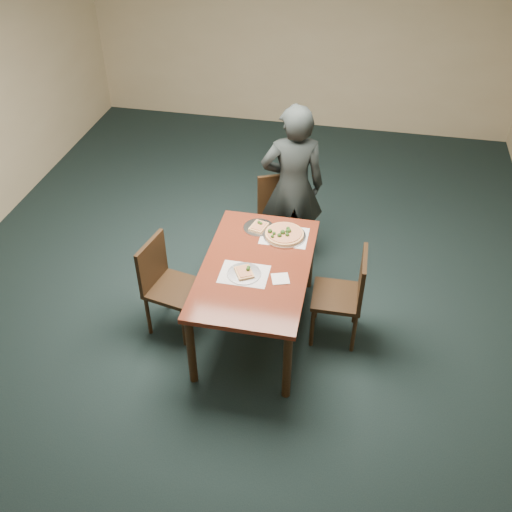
% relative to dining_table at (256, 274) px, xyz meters
% --- Properties ---
extents(ground, '(8.00, 8.00, 0.00)m').
position_rel_dining_table_xyz_m(ground, '(-0.24, 0.32, -0.66)').
color(ground, black).
rests_on(ground, ground).
extents(room_shell, '(8.00, 8.00, 8.00)m').
position_rel_dining_table_xyz_m(room_shell, '(-0.24, 0.32, 1.08)').
color(room_shell, '#C8B48B').
rests_on(room_shell, ground).
extents(dining_table, '(0.90, 1.50, 0.75)m').
position_rel_dining_table_xyz_m(dining_table, '(0.00, 0.00, 0.00)').
color(dining_table, '#521C10').
rests_on(dining_table, ground).
extents(chair_far, '(0.55, 0.55, 0.91)m').
position_rel_dining_table_xyz_m(chair_far, '(0.02, 1.13, -0.14)').
color(chair_far, black).
rests_on(chair_far, ground).
extents(chair_left, '(0.50, 0.50, 0.91)m').
position_rel_dining_table_xyz_m(chair_left, '(-0.79, -0.09, -0.14)').
color(chair_left, black).
rests_on(chair_left, ground).
extents(chair_right, '(0.43, 0.43, 0.91)m').
position_rel_dining_table_xyz_m(chair_right, '(0.78, 0.08, -0.14)').
color(chair_right, black).
rests_on(chair_right, ground).
extents(diner, '(0.71, 0.55, 1.71)m').
position_rel_dining_table_xyz_m(diner, '(0.13, 1.12, 0.20)').
color(diner, black).
rests_on(diner, ground).
extents(placemat_main, '(0.42, 0.32, 0.00)m').
position_rel_dining_table_xyz_m(placemat_main, '(0.17, 0.46, 0.09)').
color(placemat_main, white).
rests_on(placemat_main, dining_table).
extents(placemat_near, '(0.40, 0.30, 0.00)m').
position_rel_dining_table_xyz_m(placemat_near, '(-0.07, -0.13, 0.09)').
color(placemat_near, white).
rests_on(placemat_near, dining_table).
extents(pizza_pan, '(0.38, 0.38, 0.07)m').
position_rel_dining_table_xyz_m(pizza_pan, '(0.16, 0.45, 0.12)').
color(pizza_pan, silver).
rests_on(pizza_pan, dining_table).
extents(slice_plate_near, '(0.28, 0.28, 0.06)m').
position_rel_dining_table_xyz_m(slice_plate_near, '(-0.07, -0.13, 0.11)').
color(slice_plate_near, silver).
rests_on(slice_plate_near, dining_table).
extents(slice_plate_far, '(0.28, 0.28, 0.06)m').
position_rel_dining_table_xyz_m(slice_plate_far, '(-0.08, 0.53, 0.10)').
color(slice_plate_far, silver).
rests_on(slice_plate_far, dining_table).
extents(napkin, '(0.18, 0.18, 0.01)m').
position_rel_dining_table_xyz_m(napkin, '(0.23, -0.13, 0.09)').
color(napkin, white).
rests_on(napkin, dining_table).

